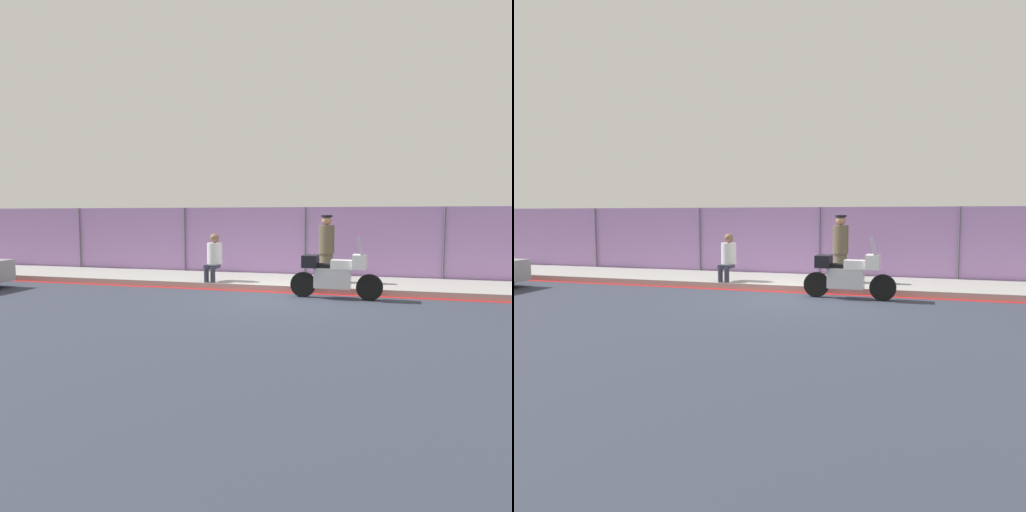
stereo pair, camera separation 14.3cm
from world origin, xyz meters
The scene contains 7 objects.
ground_plane centered at (0.00, 0.00, 0.00)m, with size 120.00×120.00×0.00m, color #333847.
sidewalk centered at (0.00, 2.22, 0.08)m, with size 30.24×2.53×0.16m.
curb_paint_stripe centered at (0.00, 0.86, 0.00)m, with size 30.24×0.18×0.01m.
storefront_fence centered at (0.00, 3.57, 1.14)m, with size 28.73×0.17×2.28m.
motorcycle centered at (1.21, 0.34, 0.61)m, with size 2.23×0.56×1.50m.
officer_standing centered at (0.82, 2.04, 1.11)m, with size 0.44×0.44×1.86m.
person_seated_on_curb centered at (-2.29, 1.42, 0.90)m, with size 0.43×0.71×1.34m.
Camera 2 is at (2.30, -10.69, 2.00)m, focal length 32.00 mm.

